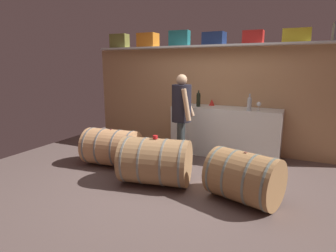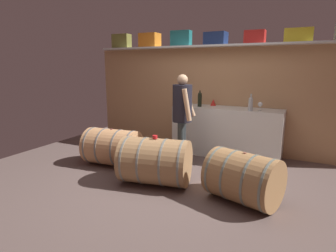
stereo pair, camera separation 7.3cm
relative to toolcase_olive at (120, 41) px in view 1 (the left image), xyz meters
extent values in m
cube|color=brown|center=(2.08, -1.36, -2.17)|extent=(6.48, 7.22, 0.02)
cube|color=tan|center=(2.08, 0.15, -1.17)|extent=(5.28, 0.10, 1.99)
cube|color=silver|center=(2.08, 0.00, -0.16)|extent=(4.85, 0.40, 0.03)
cube|color=olive|center=(0.00, 0.00, 0.00)|extent=(0.39, 0.24, 0.29)
cube|color=orange|center=(0.70, 0.00, -0.01)|extent=(0.38, 0.29, 0.28)
cube|color=#1F7275|center=(1.40, 0.00, 0.00)|extent=(0.40, 0.21, 0.29)
cube|color=navy|center=(2.09, 0.00, -0.03)|extent=(0.41, 0.29, 0.23)
cube|color=red|center=(2.79, 0.00, -0.03)|extent=(0.34, 0.23, 0.22)
cube|color=yellow|center=(3.47, 0.00, -0.03)|extent=(0.43, 0.19, 0.22)
cube|color=white|center=(2.41, -0.18, -1.71)|extent=(1.96, 0.55, 0.90)
cylinder|color=black|center=(1.91, -0.26, -1.16)|extent=(0.08, 0.08, 0.22)
sphere|color=black|center=(1.91, -0.26, -1.03)|extent=(0.07, 0.07, 0.07)
cylinder|color=black|center=(1.91, -0.26, -0.99)|extent=(0.03, 0.03, 0.06)
cylinder|color=#B1BABE|center=(2.85, -0.35, -1.17)|extent=(0.07, 0.07, 0.19)
sphere|color=#B1BABE|center=(2.85, -0.35, -1.07)|extent=(0.07, 0.07, 0.07)
cylinder|color=#B1BABE|center=(2.85, -0.35, -1.02)|extent=(0.03, 0.03, 0.08)
cylinder|color=white|center=(2.99, -0.27, -1.26)|extent=(0.06, 0.06, 0.00)
cylinder|color=white|center=(2.99, -0.27, -1.22)|extent=(0.01, 0.01, 0.08)
sphere|color=white|center=(2.99, -0.27, -1.15)|extent=(0.08, 0.08, 0.08)
sphere|color=maroon|center=(2.99, -0.27, -1.17)|extent=(0.05, 0.05, 0.05)
cone|color=red|center=(2.09, -0.01, -1.20)|extent=(0.11, 0.11, 0.12)
cylinder|color=#A0774D|center=(1.86, -1.89, -1.83)|extent=(1.05, 0.81, 0.65)
cylinder|color=gray|center=(1.46, -1.97, -1.83)|extent=(0.15, 0.66, 0.66)
cylinder|color=gray|center=(1.71, -1.92, -1.83)|extent=(0.15, 0.66, 0.66)
cylinder|color=gray|center=(2.00, -1.87, -1.83)|extent=(0.15, 0.66, 0.66)
cylinder|color=gray|center=(2.25, -1.82, -1.83)|extent=(0.15, 0.66, 0.66)
cylinder|color=#8A3F4C|center=(1.86, -1.89, -1.50)|extent=(0.04, 0.04, 0.01)
cylinder|color=#A17548|center=(3.08, -1.90, -1.85)|extent=(0.97, 0.83, 0.62)
cylinder|color=slate|center=(2.75, -1.80, -1.85)|extent=(0.21, 0.61, 0.63)
cylinder|color=slate|center=(2.96, -1.86, -1.85)|extent=(0.21, 0.61, 0.63)
cylinder|color=slate|center=(3.21, -1.94, -1.85)|extent=(0.21, 0.61, 0.63)
cylinder|color=slate|center=(3.41, -2.00, -1.85)|extent=(0.21, 0.61, 0.63)
cylinder|color=#965747|center=(3.08, -1.90, -1.53)|extent=(0.04, 0.04, 0.01)
cylinder|color=tan|center=(0.84, -1.54, -1.85)|extent=(0.95, 0.69, 0.61)
cylinder|color=slate|center=(0.47, -1.58, -1.85)|extent=(0.09, 0.62, 0.62)
cylinder|color=slate|center=(0.70, -1.55, -1.85)|extent=(0.09, 0.62, 0.62)
cylinder|color=slate|center=(0.98, -1.52, -1.85)|extent=(0.09, 0.62, 0.62)
cylinder|color=slate|center=(1.21, -1.50, -1.85)|extent=(0.09, 0.62, 0.62)
cylinder|color=#96524E|center=(0.84, -1.54, -1.55)|extent=(0.04, 0.04, 0.01)
cylinder|color=red|center=(1.86, -1.89, -1.48)|extent=(0.07, 0.07, 0.04)
cylinder|color=#2A3031|center=(1.90, -1.09, -1.79)|extent=(0.11, 0.11, 0.74)
cylinder|color=#2A3031|center=(1.82, -0.83, -1.79)|extent=(0.11, 0.11, 0.74)
cylinder|color=#21202A|center=(1.86, -0.96, -1.12)|extent=(0.32, 0.32, 0.61)
sphere|color=tan|center=(1.86, -0.96, -0.74)|extent=(0.18, 0.18, 0.18)
cylinder|color=tan|center=(2.00, -1.11, -1.12)|extent=(0.18, 0.12, 0.52)
cylinder|color=tan|center=(1.89, -0.76, -1.12)|extent=(0.25, 0.14, 0.51)
camera|label=1|loc=(3.60, -5.17, -0.52)|focal=29.69mm
camera|label=2|loc=(3.67, -5.14, -0.52)|focal=29.69mm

